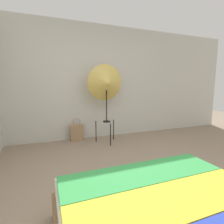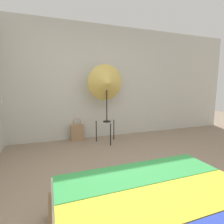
% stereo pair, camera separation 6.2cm
% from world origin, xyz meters
% --- Properties ---
extents(ground_plane, '(14.00, 14.00, 0.00)m').
position_xyz_m(ground_plane, '(0.00, 0.00, 0.00)').
color(ground_plane, gray).
extents(wall_back, '(8.00, 0.05, 2.60)m').
position_xyz_m(wall_back, '(0.00, 2.52, 1.30)').
color(wall_back, beige).
rests_on(wall_back, ground_plane).
extents(photo_umbrella, '(0.76, 0.39, 1.67)m').
position_xyz_m(photo_umbrella, '(0.28, 2.02, 1.27)').
color(photo_umbrella, black).
rests_on(photo_umbrella, ground_plane).
extents(tote_bag, '(0.28, 0.12, 0.51)m').
position_xyz_m(tote_bag, '(-0.30, 2.36, 0.19)').
color(tote_bag, '#9E7A56').
rests_on(tote_bag, ground_plane).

